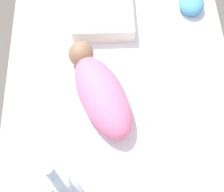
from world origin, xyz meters
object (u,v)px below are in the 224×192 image
Objects in this scene: bunny_plush at (59,192)px; turtle_plush at (191,2)px; pillow at (103,13)px; swaddled_baby at (100,90)px.

bunny_plush is 1.16m from turtle_plush.
pillow is 0.92m from bunny_plush.
swaddled_baby reaches higher than turtle_plush.
pillow reaches higher than turtle_plush.
bunny_plush is (-0.90, 0.18, 0.08)m from pillow.
swaddled_baby is at bearing -19.96° from bunny_plush.
pillow is at bearing 97.22° from turtle_plush.
bunny_plush is at bearing 145.73° from turtle_plush.
turtle_plush is at bearing -66.36° from swaddled_baby.
pillow is at bearing -25.87° from swaddled_baby.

